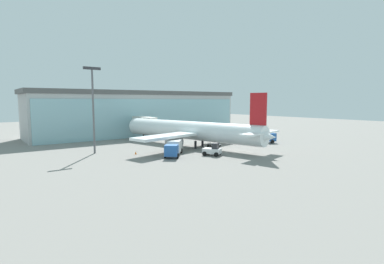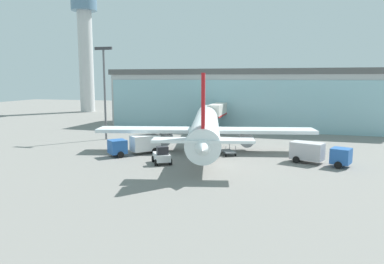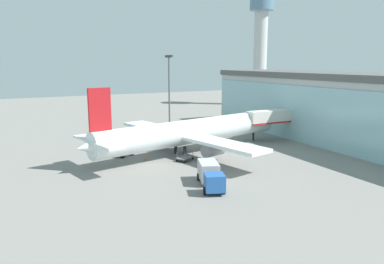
{
  "view_description": "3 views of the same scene",
  "coord_description": "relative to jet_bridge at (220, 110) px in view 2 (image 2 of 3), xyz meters",
  "views": [
    {
      "loc": [
        -42.53,
        -41.87,
        9.96
      ],
      "look_at": [
        -1.3,
        10.92,
        2.94
      ],
      "focal_mm": 28.0,
      "sensor_mm": 36.0,
      "label": 1
    },
    {
      "loc": [
        9.62,
        -45.82,
        10.82
      ],
      "look_at": [
        -5.88,
        10.93,
        2.34
      ],
      "focal_mm": 35.0,
      "sensor_mm": 36.0,
      "label": 2
    },
    {
      "loc": [
        49.98,
        -18.69,
        14.71
      ],
      "look_at": [
        -1.39,
        8.15,
        3.87
      ],
      "focal_mm": 35.0,
      "sensor_mm": 36.0,
      "label": 3
    }
  ],
  "objects": [
    {
      "name": "ground",
      "position": [
        4.87,
        -28.65,
        -4.47
      ],
      "size": [
        240.0,
        240.0,
        0.0
      ],
      "primitive_type": "plane",
      "color": "gray"
    },
    {
      "name": "terminal_building",
      "position": [
        4.87,
        9.91,
        1.93
      ],
      "size": [
        62.55,
        17.72,
        12.79
      ],
      "rotation": [
        0.0,
        0.0,
        -0.03
      ],
      "color": "#B3B3B3",
      "rests_on": "ground"
    },
    {
      "name": "jet_bridge",
      "position": [
        0.0,
        0.0,
        0.0
      ],
      "size": [
        2.39,
        13.58,
        5.84
      ],
      "rotation": [
        0.0,
        0.0,
        1.58
      ],
      "color": "silver",
      "rests_on": "ground"
    },
    {
      "name": "control_tower",
      "position": [
        -50.38,
        34.05,
        17.19
      ],
      "size": [
        8.44,
        8.44,
        36.43
      ],
      "color": "#BDBDBD",
      "rests_on": "ground"
    },
    {
      "name": "apron_light_mast",
      "position": [
        -17.69,
        -14.89,
        5.31
      ],
      "size": [
        3.2,
        0.4,
        16.17
      ],
      "color": "#59595E",
      "rests_on": "ground"
    },
    {
      "name": "airplane",
      "position": [
        1.69,
        -19.83,
        -0.94
      ],
      "size": [
        32.2,
        39.23,
        11.38
      ],
      "rotation": [
        0.0,
        0.0,
        1.78
      ],
      "color": "white",
      "rests_on": "ground"
    },
    {
      "name": "catering_truck",
      "position": [
        -7.01,
        -25.88,
        -3.0
      ],
      "size": [
        6.6,
        6.83,
        2.65
      ],
      "rotation": [
        0.0,
        0.0,
        3.96
      ],
      "color": "#2659A5",
      "rests_on": "ground"
    },
    {
      "name": "fuel_truck",
      "position": [
        17.63,
        -25.42,
        -3.0
      ],
      "size": [
        7.61,
        4.63,
        2.65
      ],
      "rotation": [
        0.0,
        0.0,
        5.92
      ],
      "color": "#2659A5",
      "rests_on": "ground"
    },
    {
      "name": "baggage_cart",
      "position": [
        5.65,
        -22.84,
        -3.97
      ],
      "size": [
        2.82,
        3.22,
        1.5
      ],
      "rotation": [
        0.0,
        0.0,
        5.26
      ],
      "color": "slate",
      "rests_on": "ground"
    },
    {
      "name": "pushback_tug",
      "position": [
        -1.55,
        -30.39,
        -3.49
      ],
      "size": [
        3.39,
        3.71,
        2.3
      ],
      "rotation": [
        0.0,
        0.0,
        2.1
      ],
      "color": "silver",
      "rests_on": "ground"
    },
    {
      "name": "safety_cone_nose",
      "position": [
        2.55,
        -28.1,
        -4.19
      ],
      "size": [
        0.36,
        0.36,
        0.55
      ],
      "primitive_type": "cone",
      "color": "orange",
      "rests_on": "ground"
    },
    {
      "name": "safety_cone_wingtip",
      "position": [
        -12.04,
        -20.65,
        -4.19
      ],
      "size": [
        0.36,
        0.36,
        0.55
      ],
      "primitive_type": "cone",
      "color": "orange",
      "rests_on": "ground"
    }
  ]
}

